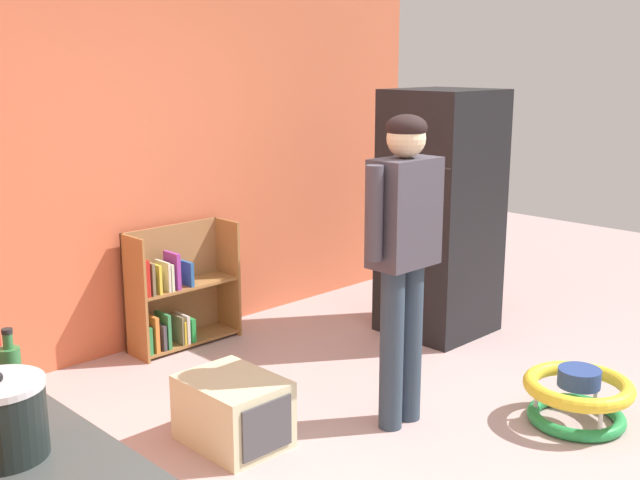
% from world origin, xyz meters
% --- Properties ---
extents(ground_plane, '(12.00, 12.00, 0.00)m').
position_xyz_m(ground_plane, '(0.00, 0.00, 0.00)').
color(ground_plane, '#B79C9A').
rests_on(ground_plane, ground).
extents(back_wall, '(5.20, 0.06, 2.70)m').
position_xyz_m(back_wall, '(0.00, 2.33, 1.35)').
color(back_wall, '#CE6542').
rests_on(back_wall, ground).
extents(refrigerator, '(0.73, 0.68, 1.78)m').
position_xyz_m(refrigerator, '(1.62, 1.05, 0.89)').
color(refrigerator, black).
rests_on(refrigerator, ground).
extents(bookshelf, '(0.80, 0.28, 0.85)m').
position_xyz_m(bookshelf, '(0.03, 2.14, 0.37)').
color(bookshelf, '#9C6938').
rests_on(bookshelf, ground).
extents(standing_person, '(0.57, 0.22, 1.71)m').
position_xyz_m(standing_person, '(0.22, 0.25, 1.04)').
color(standing_person, '#2E3E4F').
rests_on(standing_person, ground).
extents(baby_walker, '(0.60, 0.60, 0.32)m').
position_xyz_m(baby_walker, '(0.93, -0.45, 0.16)').
color(baby_walker, green).
rests_on(baby_walker, ground).
extents(pet_carrier, '(0.42, 0.55, 0.36)m').
position_xyz_m(pet_carrier, '(-0.59, 0.71, 0.18)').
color(pet_carrier, beige).
rests_on(pet_carrier, ground).
extents(crock_pot, '(0.25, 0.25, 0.25)m').
position_xyz_m(crock_pot, '(-2.16, -0.27, 1.01)').
color(crock_pot, black).
rests_on(crock_pot, kitchen_counter).
extents(green_glass_bottle, '(0.07, 0.07, 0.25)m').
position_xyz_m(green_glass_bottle, '(-1.98, 0.07, 1.00)').
color(green_glass_bottle, '#33753D').
rests_on(green_glass_bottle, kitchen_counter).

